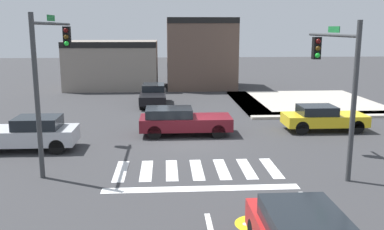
% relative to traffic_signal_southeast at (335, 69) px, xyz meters
% --- Properties ---
extents(ground_plane, '(120.00, 120.00, 0.00)m').
position_rel_traffic_signal_southeast_xyz_m(ground_plane, '(-5.35, 4.28, -3.87)').
color(ground_plane, '#353538').
extents(crosswalk_near, '(6.33, 2.46, 0.01)m').
position_rel_traffic_signal_southeast_xyz_m(crosswalk_near, '(-5.35, -0.22, -3.86)').
color(crosswalk_near, silver).
rests_on(crosswalk_near, ground_plane).
extents(bike_detector_marking, '(1.14, 1.14, 0.01)m').
position_rel_traffic_signal_southeast_xyz_m(bike_detector_marking, '(-4.07, -4.98, -3.87)').
color(bike_detector_marking, yellow).
rests_on(bike_detector_marking, ground_plane).
extents(curb_corner_northeast, '(10.00, 10.60, 0.15)m').
position_rel_traffic_signal_southeast_xyz_m(curb_corner_northeast, '(3.14, 13.70, -3.79)').
color(curb_corner_northeast, '#B2AA9E').
rests_on(curb_corner_northeast, ground_plane).
extents(storefront_row, '(15.14, 6.18, 6.30)m').
position_rel_traffic_signal_southeast_xyz_m(storefront_row, '(-7.13, 23.27, -1.19)').
color(storefront_row, gray).
rests_on(storefront_row, ground_plane).
extents(traffic_signal_southeast, '(0.32, 4.98, 5.67)m').
position_rel_traffic_signal_southeast_xyz_m(traffic_signal_southeast, '(0.00, 0.00, 0.00)').
color(traffic_signal_southeast, '#383A3D').
rests_on(traffic_signal_southeast, ground_plane).
extents(traffic_signal_southwest, '(0.32, 5.88, 5.94)m').
position_rel_traffic_signal_southeast_xyz_m(traffic_signal_southwest, '(-11.09, 1.52, 0.32)').
color(traffic_signal_southwest, '#383A3D').
rests_on(traffic_signal_southwest, ground_plane).
extents(car_maroon, '(4.67, 1.94, 1.40)m').
position_rel_traffic_signal_southeast_xyz_m(car_maroon, '(-5.71, 5.35, -3.13)').
color(car_maroon, maroon).
rests_on(car_maroon, ground_plane).
extents(car_black, '(1.80, 4.67, 1.38)m').
position_rel_traffic_signal_southeast_xyz_m(car_black, '(-7.41, 14.24, -3.15)').
color(car_black, black).
rests_on(car_black, ground_plane).
extents(car_yellow, '(4.32, 1.79, 1.36)m').
position_rel_traffic_signal_southeast_xyz_m(car_yellow, '(1.85, 5.75, -3.16)').
color(car_yellow, gold).
rests_on(car_yellow, ground_plane).
extents(car_silver, '(4.28, 1.85, 1.51)m').
position_rel_traffic_signal_southeast_xyz_m(car_silver, '(-12.64, 3.03, -3.11)').
color(car_silver, '#B7BABF').
rests_on(car_silver, ground_plane).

